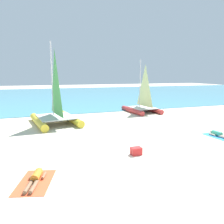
# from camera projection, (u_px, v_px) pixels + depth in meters

# --- Properties ---
(ground_plane) EXTENTS (120.00, 120.00, 0.00)m
(ground_plane) POSITION_uv_depth(u_px,v_px,m) (95.00, 116.00, 19.49)
(ground_plane) COLOR beige
(ocean_water) EXTENTS (120.00, 40.00, 0.05)m
(ocean_water) POSITION_uv_depth(u_px,v_px,m) (64.00, 95.00, 39.64)
(ocean_water) COLOR #4C9EB7
(ocean_water) RESTS_ON ground
(sailboat_red) EXTENTS (2.79, 4.17, 5.26)m
(sailboat_red) POSITION_uv_depth(u_px,v_px,m) (142.00, 105.00, 21.53)
(sailboat_red) COLOR #CC3838
(sailboat_red) RESTS_ON ground
(sailboat_yellow) EXTENTS (3.75, 5.20, 6.26)m
(sailboat_yellow) POSITION_uv_depth(u_px,v_px,m) (55.00, 112.00, 16.42)
(sailboat_yellow) COLOR yellow
(sailboat_yellow) RESTS_ON ground
(towel_left) EXTENTS (1.58, 2.13, 0.01)m
(towel_left) POSITION_uv_depth(u_px,v_px,m) (35.00, 182.00, 7.62)
(towel_left) COLOR #EA5933
(towel_left) RESTS_ON ground
(sunbather_left) EXTENTS (0.81, 1.55, 0.30)m
(sunbather_left) POSITION_uv_depth(u_px,v_px,m) (36.00, 178.00, 7.66)
(sunbather_left) COLOR orange
(sunbather_left) RESTS_ON towel_left
(towel_right) EXTENTS (1.22, 1.96, 0.01)m
(towel_right) POSITION_uv_depth(u_px,v_px,m) (219.00, 137.00, 13.18)
(towel_right) COLOR #338CD8
(towel_right) RESTS_ON ground
(sunbather_right) EXTENTS (0.57, 1.57, 0.30)m
(sunbather_right) POSITION_uv_depth(u_px,v_px,m) (219.00, 134.00, 13.21)
(sunbather_right) COLOR #3FB28C
(sunbather_right) RESTS_ON towel_right
(cooler_box) EXTENTS (0.50, 0.36, 0.36)m
(cooler_box) POSITION_uv_depth(u_px,v_px,m) (136.00, 151.00, 10.20)
(cooler_box) COLOR red
(cooler_box) RESTS_ON ground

